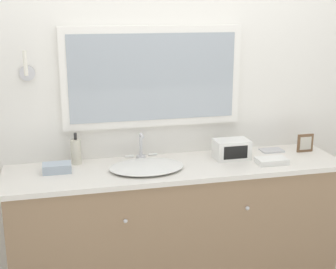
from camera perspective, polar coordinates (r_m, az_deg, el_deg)
name	(u,v)px	position (r m, az deg, el deg)	size (l,w,h in m)	color
wall_back	(166,89)	(3.02, -0.22, 5.61)	(8.00, 0.18, 2.55)	white
vanity_counter	(177,229)	(3.02, 1.11, -11.42)	(2.07, 0.52, 0.85)	#937556
sink_basin	(146,166)	(2.79, -2.67, -3.85)	(0.45, 0.38, 0.18)	white
soap_bottle	(76,151)	(2.92, -11.15, -2.01)	(0.06, 0.06, 0.20)	beige
appliance_box	(232,149)	(2.99, 7.76, -1.80)	(0.22, 0.15, 0.12)	white
picture_frame	(305,143)	(3.23, 16.38, -1.01)	(0.11, 0.01, 0.12)	brown
hand_towel_near_sink	(57,168)	(2.81, -13.38, -3.97)	(0.16, 0.10, 0.05)	#A8B7C6
hand_towel_far_corner	(272,161)	(2.95, 12.51, -3.16)	(0.19, 0.11, 0.03)	white
metal_tray	(272,150)	(3.21, 12.52, -1.90)	(0.15, 0.10, 0.01)	silver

